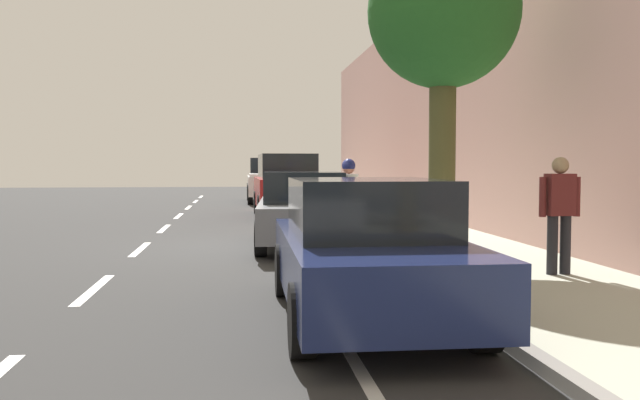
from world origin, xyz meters
The scene contains 14 objects.
ground centered at (0.00, 0.00, 0.00)m, with size 71.29×71.29×0.00m, color #2E2E2E.
sidewalk centered at (3.45, 0.00, 0.06)m, with size 3.01×44.56×0.12m, color #ADB09D.
curb_edge centered at (1.86, 0.00, 0.06)m, with size 0.16×44.56×0.12m, color gray.
lane_stripe_centre centered at (-2.52, -0.18, 0.00)m, with size 0.14×44.20×0.01m.
lane_stripe_bike_edge centered at (0.39, 0.00, 0.00)m, with size 0.12×44.56×0.01m, color white.
building_facade centered at (5.20, 0.00, 3.32)m, with size 0.50×44.56×6.64m, color tan.
parked_sedan_dark_blue_second centered at (0.78, -6.50, 0.75)m, with size 1.88×4.42×1.52m.
parked_sedan_grey_mid centered at (0.70, -0.16, 0.75)m, with size 2.06×4.51×1.52m.
parked_suv_red_far centered at (0.92, 7.71, 1.03)m, with size 2.02×4.73×1.99m.
parked_pickup_white_farthest centered at (0.79, 15.81, 0.90)m, with size 2.04×5.31×1.95m.
bicycle_at_curb centered at (1.39, 0.00, 0.39)m, with size 1.58×0.88×0.79m.
cyclist_with_backpack centered at (1.62, -0.44, 1.10)m, with size 0.49×0.59×1.78m.
street_tree_mid_block centered at (2.75, -2.85, 4.08)m, with size 2.48×2.48×5.31m.
pedestrian_on_phone centered at (3.90, -4.66, 1.06)m, with size 0.62×0.25×1.66m.
Camera 1 is at (-0.58, -13.50, 1.68)m, focal length 37.29 mm.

